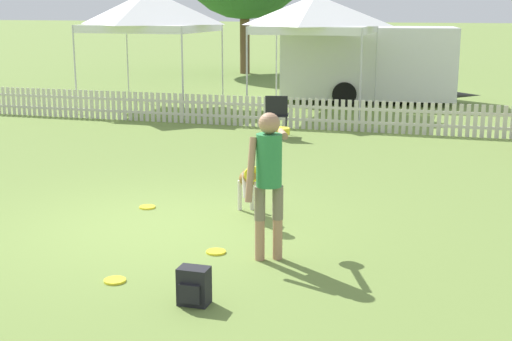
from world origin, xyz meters
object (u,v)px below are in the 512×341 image
handler_person (269,168)px  folding_chair_center (277,112)px  backpack_on_grass (194,286)px  frisbee_near_dog (147,207)px  canopy_tent_main (316,14)px  leaping_dog (249,179)px  canopy_tent_secondary (151,11)px  frisbee_near_handler (115,280)px  equipment_trailer (368,62)px  frisbee_midfield (216,252)px

handler_person → folding_chair_center: 7.59m
handler_person → backpack_on_grass: bearing=-128.0°
frisbee_near_dog → canopy_tent_main: size_ratio=0.07×
leaping_dog → canopy_tent_secondary: bearing=-83.3°
frisbee_near_handler → equipment_trailer: 14.93m
backpack_on_grass → canopy_tent_main: size_ratio=0.12×
canopy_tent_secondary → canopy_tent_main: bearing=6.4°
leaping_dog → frisbee_near_dog: size_ratio=4.45×
handler_person → canopy_tent_secondary: 12.38m
leaping_dog → backpack_on_grass: leaping_dog is taller
handler_person → frisbee_near_dog: size_ratio=7.29×
leaping_dog → folding_chair_center: bearing=-103.3°
handler_person → canopy_tent_main: bearing=74.8°
frisbee_midfield → frisbee_near_dog: bearing=136.3°
frisbee_midfield → folding_chair_center: size_ratio=0.25×
folding_chair_center → canopy_tent_secondary: canopy_tent_secondary is taller
frisbee_near_handler → equipment_trailer: (0.49, 14.88, 1.14)m
folding_chair_center → leaping_dog: bearing=90.1°
canopy_tent_secondary → handler_person: bearing=-59.4°
equipment_trailer → frisbee_near_dog: bearing=-103.4°
leaping_dog → frisbee_near_handler: (-0.63, -2.61, -0.51)m
handler_person → frisbee_midfield: bearing=156.3°
folding_chair_center → frisbee_midfield: bearing=88.4°
handler_person → frisbee_midfield: (-0.63, -0.01, -1.02)m
folding_chair_center → equipment_trailer: size_ratio=0.16×
folding_chair_center → canopy_tent_main: size_ratio=0.30×
handler_person → leaping_dog: bearing=90.3°
folding_chair_center → frisbee_near_handler: bearing=82.4°
handler_person → canopy_tent_secondary: bearing=95.9°
leaping_dog → canopy_tent_main: bearing=-107.8°
leaping_dog → equipment_trailer: equipment_trailer is taller
handler_person → leaping_dog: size_ratio=1.64×
frisbee_near_handler → canopy_tent_secondary: bearing=112.8°
backpack_on_grass → handler_person: bearing=76.7°
frisbee_midfield → frisbee_near_handler: bearing=-121.9°
frisbee_near_dog → canopy_tent_main: (0.33, 9.59, 2.54)m
leaping_dog → frisbee_near_dog: bearing=-24.3°
frisbee_near_dog → backpack_on_grass: size_ratio=0.62×
frisbee_near_handler → equipment_trailer: size_ratio=0.04×
backpack_on_grass → folding_chair_center: folding_chair_center is taller
frisbee_near_dog → frisbee_midfield: same height
handler_person → frisbee_near_handler: 2.02m
frisbee_near_handler → backpack_on_grass: bearing=-16.8°
leaping_dog → canopy_tent_main: (-1.16, 9.58, 2.04)m
handler_person → frisbee_midfield: 1.20m
frisbee_near_dog → handler_person: bearing=-34.1°
handler_person → folding_chair_center: (-1.87, 7.34, -0.49)m
backpack_on_grass → equipment_trailer: 15.21m
canopy_tent_main → equipment_trailer: size_ratio=0.52×
leaping_dog → equipment_trailer: (-0.14, 12.26, 0.64)m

